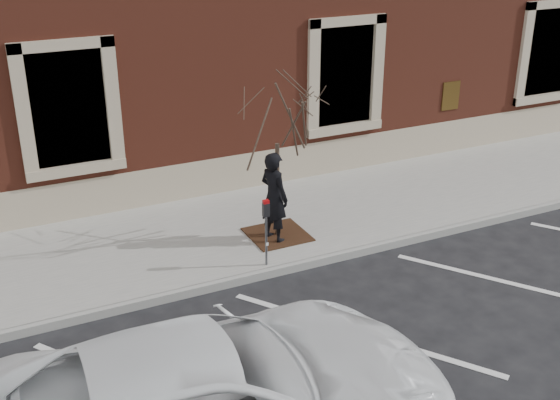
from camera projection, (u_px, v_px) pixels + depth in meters
ground at (295, 269)px, 12.40m from camera, size 120.00×120.00×0.00m
sidewalk_near at (255, 227)px, 13.82m from camera, size 40.00×3.50×0.15m
curb_near at (296, 267)px, 12.33m from camera, size 40.00×0.12×0.15m
parking_stripes at (360, 333)px, 10.58m from camera, size 28.00×4.40×0.01m
man at (274, 197)px, 12.80m from camera, size 0.59×0.73×1.73m
parking_meter at (266, 220)px, 11.90m from camera, size 0.11×0.09×1.23m
tree_grate at (277, 234)px, 13.30m from camera, size 1.07×1.07×0.03m
sapling at (277, 117)px, 12.38m from camera, size 2.00×2.00×3.33m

